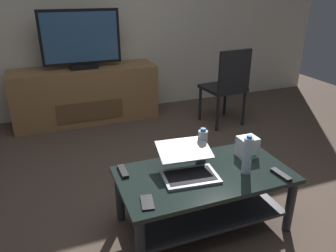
{
  "coord_description": "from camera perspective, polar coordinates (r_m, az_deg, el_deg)",
  "views": [
    {
      "loc": [
        -0.77,
        -1.88,
        1.57
      ],
      "look_at": [
        0.05,
        0.27,
        0.57
      ],
      "focal_mm": 34.65,
      "sensor_mm": 36.0,
      "label": 1
    }
  ],
  "objects": [
    {
      "name": "router_box",
      "position": [
        2.42,
        13.76,
        -3.58
      ],
      "size": [
        0.14,
        0.12,
        0.15
      ],
      "color": "silver",
      "rests_on": "coffee_table"
    },
    {
      "name": "dining_chair",
      "position": [
        3.88,
        10.4,
        7.29
      ],
      "size": [
        0.48,
        0.48,
        0.93
      ],
      "color": "black",
      "rests_on": "ground"
    },
    {
      "name": "water_bottle_near",
      "position": [
        2.18,
        13.8,
        -5.04
      ],
      "size": [
        0.06,
        0.06,
        0.27
      ],
      "color": "silver",
      "rests_on": "coffee_table"
    },
    {
      "name": "coffee_table",
      "position": [
        2.26,
        6.28,
        -11.03
      ],
      "size": [
        1.15,
        0.61,
        0.42
      ],
      "color": "black",
      "rests_on": "ground"
    },
    {
      "name": "laptop",
      "position": [
        2.15,
        3.51,
        -6.95
      ],
      "size": [
        0.39,
        0.41,
        0.17
      ],
      "color": "gray",
      "rests_on": "coffee_table"
    },
    {
      "name": "soundbar_remote",
      "position": [
        2.2,
        -7.91,
        -7.89
      ],
      "size": [
        0.04,
        0.16,
        0.02
      ],
      "primitive_type": "cube",
      "rotation": [
        0.0,
        0.0,
        -0.0
      ],
      "color": "black",
      "rests_on": "coffee_table"
    },
    {
      "name": "cell_phone",
      "position": [
        1.91,
        -3.68,
        -13.27
      ],
      "size": [
        0.09,
        0.15,
        0.01
      ],
      "primitive_type": "cube",
      "rotation": [
        0.0,
        0.0,
        -0.18
      ],
      "color": "black",
      "rests_on": "coffee_table"
    },
    {
      "name": "television",
      "position": [
        3.99,
        -15.06,
        14.31
      ],
      "size": [
        0.91,
        0.2,
        0.67
      ],
      "color": "black",
      "rests_on": "media_cabinet"
    },
    {
      "name": "water_bottle_far",
      "position": [
        2.33,
        6.1,
        -3.17
      ],
      "size": [
        0.07,
        0.07,
        0.23
      ],
      "color": "silver",
      "rests_on": "coffee_table"
    },
    {
      "name": "tv_remote",
      "position": [
        2.27,
        19.25,
        -8.06
      ],
      "size": [
        0.06,
        0.16,
        0.02
      ],
      "primitive_type": "cube",
      "rotation": [
        0.0,
        0.0,
        0.08
      ],
      "color": "black",
      "rests_on": "coffee_table"
    },
    {
      "name": "ground_plane",
      "position": [
        2.57,
        1.22,
        -14.28
      ],
      "size": [
        7.68,
        7.68,
        0.0
      ],
      "primitive_type": "plane",
      "color": "#4C3D33"
    },
    {
      "name": "back_wall",
      "position": [
        4.34,
        -11.36,
        20.73
      ],
      "size": [
        6.4,
        0.12,
        2.8
      ],
      "primitive_type": "cube",
      "color": "beige",
      "rests_on": "ground"
    },
    {
      "name": "media_cabinet",
      "position": [
        4.15,
        -14.16,
        5.38
      ],
      "size": [
        1.72,
        0.49,
        0.67
      ],
      "color": "olive",
      "rests_on": "ground"
    }
  ]
}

